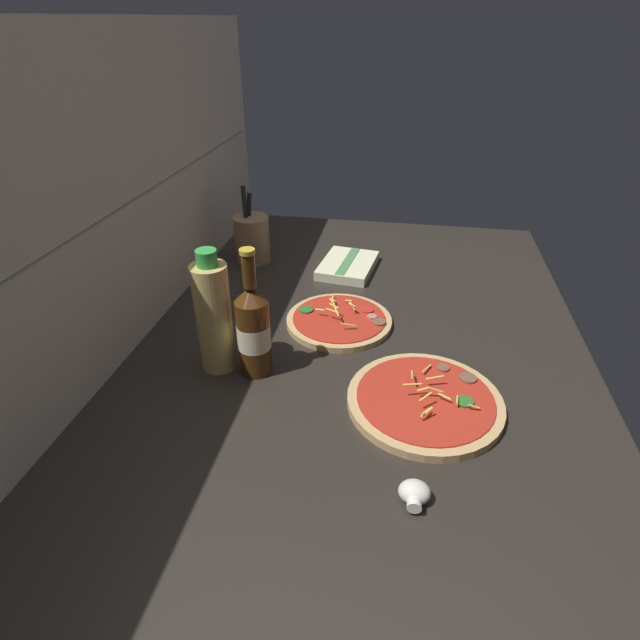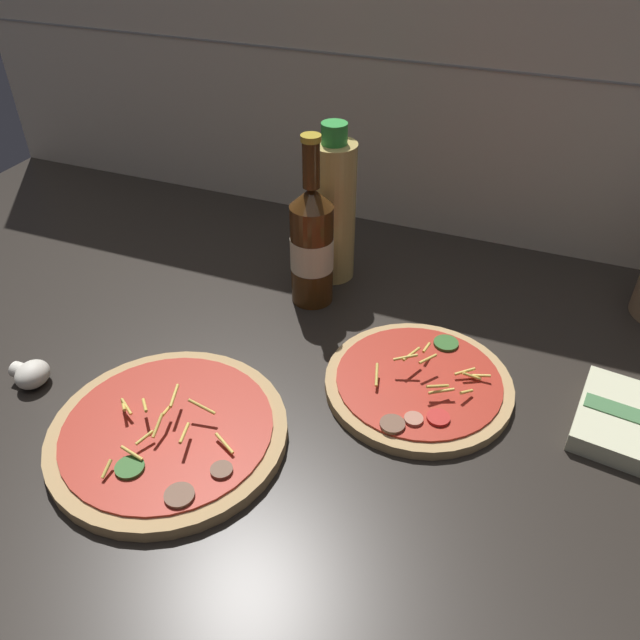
% 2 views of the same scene
% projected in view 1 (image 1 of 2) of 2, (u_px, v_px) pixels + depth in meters
% --- Properties ---
extents(counter_slab, '(1.60, 0.90, 0.03)m').
position_uv_depth(counter_slab, '(357.00, 373.00, 0.96)').
color(counter_slab, '#28231E').
rests_on(counter_slab, ground).
extents(tile_backsplash, '(1.60, 0.01, 0.60)m').
position_uv_depth(tile_backsplash, '(105.00, 215.00, 0.87)').
color(tile_backsplash, beige).
rests_on(tile_backsplash, ground).
extents(pizza_near, '(0.27, 0.27, 0.05)m').
position_uv_depth(pizza_near, '(425.00, 401.00, 0.85)').
color(pizza_near, tan).
rests_on(pizza_near, counter_slab).
extents(pizza_far, '(0.23, 0.23, 0.05)m').
position_uv_depth(pizza_far, '(339.00, 320.00, 1.08)').
color(pizza_far, tan).
rests_on(pizza_far, counter_slab).
extents(beer_bottle, '(0.06, 0.06, 0.25)m').
position_uv_depth(beer_bottle, '(253.00, 329.00, 0.89)').
color(beer_bottle, '#47280F').
rests_on(beer_bottle, counter_slab).
extents(oil_bottle, '(0.07, 0.07, 0.24)m').
position_uv_depth(oil_bottle, '(214.00, 316.00, 0.90)').
color(oil_bottle, '#D6B766').
rests_on(oil_bottle, counter_slab).
extents(mushroom_left, '(0.05, 0.04, 0.03)m').
position_uv_depth(mushroom_left, '(414.00, 493.00, 0.68)').
color(mushroom_left, white).
rests_on(mushroom_left, counter_slab).
extents(utensil_crock, '(0.09, 0.09, 0.20)m').
position_uv_depth(utensil_crock, '(252.00, 238.00, 1.33)').
color(utensil_crock, '#9E7A56').
rests_on(utensil_crock, counter_slab).
extents(dish_towel, '(0.20, 0.15, 0.03)m').
position_uv_depth(dish_towel, '(348.00, 265.00, 1.31)').
color(dish_towel, beige).
rests_on(dish_towel, counter_slab).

